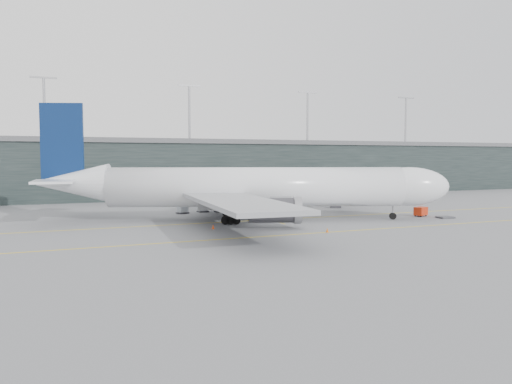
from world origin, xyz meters
name	(u,v)px	position (x,y,z in m)	size (l,w,h in m)	color
ground	(234,218)	(0.00, 0.00, 0.00)	(320.00, 320.00, 0.00)	slate
taxiline_a	(242,221)	(0.00, -4.00, 0.01)	(160.00, 0.25, 0.02)	gold
taxiline_b	(284,235)	(0.00, -20.00, 0.01)	(160.00, 0.25, 0.02)	gold
taxiline_lead_main	(224,207)	(5.00, 20.00, 0.01)	(0.25, 60.00, 0.02)	gold
terminal	(163,168)	(0.00, 58.00, 7.62)	(240.00, 36.00, 29.00)	black
main_aircraft	(253,188)	(2.21, -3.57, 5.42)	(66.80, 61.62, 19.33)	white
jet_bridge	(315,180)	(28.64, 23.01, 5.15)	(19.03, 45.07, 6.87)	#2A2A2F
gse_cart	(421,211)	(32.05, -9.75, 0.92)	(2.82, 2.32, 1.65)	red
baggage_dolly	(445,217)	(34.13, -13.53, 0.16)	(2.63, 2.10, 0.26)	#3D3E43
uld_a	(183,208)	(-6.34, 10.54, 0.99)	(2.51, 2.26, 1.88)	#3B3B40
uld_b	(203,207)	(-2.14, 11.55, 0.95)	(2.20, 1.87, 1.80)	#3B3B40
uld_c	(220,207)	(1.00, 10.35, 0.99)	(2.34, 2.01, 1.88)	#3B3B40
cone_nose	(422,212)	(34.42, -7.26, 0.36)	(0.45, 0.45, 0.72)	#D9610C
cone_wing_stbd	(327,230)	(6.77, -20.06, 0.33)	(0.42, 0.42, 0.66)	#D3600B
cone_wing_port	(258,209)	(8.44, 9.55, 0.38)	(0.47, 0.47, 0.76)	#CF5C0B
cone_tail	(213,227)	(-7.07, -10.77, 0.33)	(0.42, 0.42, 0.66)	#FA4B0D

